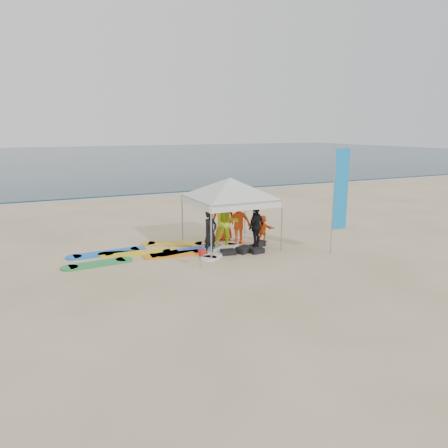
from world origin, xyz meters
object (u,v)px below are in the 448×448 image
person_yellow (226,223)px  person_seated (263,228)px  person_orange_b (223,217)px  surfboard_spread (159,252)px  marker_pennant (204,252)px  person_black_a (210,233)px  person_black_b (256,226)px  feather_flag (340,191)px  person_orange_a (238,221)px  canopy_tent (230,178)px

person_yellow → person_seated: size_ratio=1.83×
person_orange_b → surfboard_spread: bearing=22.0°
person_yellow → surfboard_spread: (-2.43, 0.41, -0.91)m
marker_pennant → surfboard_spread: bearing=110.4°
person_black_a → person_orange_b: person_orange_b is taller
person_black_b → person_orange_b: size_ratio=0.85×
person_orange_b → marker_pennant: person_orange_b is taller
person_orange_b → feather_flag: bearing=138.3°
person_orange_a → marker_pennant: bearing=46.5°
person_orange_b → person_seated: bearing=155.5°
person_black_a → person_black_b: size_ratio=1.01×
person_black_a → canopy_tent: 2.21m
person_yellow → marker_pennant: size_ratio=2.97×
person_yellow → person_orange_b: 1.20m
person_yellow → marker_pennant: (-1.63, -1.74, -0.45)m
surfboard_spread → feather_flag: bearing=-24.9°
person_orange_b → person_seated: size_ratio=1.79×
person_yellow → person_orange_a: 0.84m
person_black_b → person_orange_b: (-0.63, 1.47, 0.14)m
person_orange_a → canopy_tent: (-0.45, -0.23, 1.68)m
person_orange_b → canopy_tent: canopy_tent is taller
person_orange_a → surfboard_spread: person_orange_a is taller
person_black_a → person_black_b: (1.92, 0.19, -0.01)m
canopy_tent → person_orange_b: bearing=80.2°
canopy_tent → person_black_b: bearing=-34.7°
person_orange_a → person_black_a: bearing=35.3°
person_orange_a → person_seated: person_orange_a is taller
person_seated → surfboard_spread: (-4.15, 0.12, -0.48)m
marker_pennant → surfboard_spread: marker_pennant is taller
person_seated → marker_pennant: size_ratio=1.62×
person_black_a → person_orange_a: 1.86m
person_black_b → surfboard_spread: (-3.48, 0.76, -0.75)m
person_yellow → person_orange_b: (0.42, 1.12, -0.02)m
person_black_a → person_black_b: bearing=-18.0°
person_orange_a → marker_pennant: person_orange_a is taller
person_yellow → feather_flag: size_ratio=0.51×
feather_flag → surfboard_spread: size_ratio=0.62×
person_black_b → person_orange_b: bearing=-96.0°
person_black_a → marker_pennant: person_black_a is taller
person_black_a → person_orange_a: person_orange_a is taller
person_seated → feather_flag: size_ratio=0.28×
marker_pennant → feather_flag: bearing=-5.8°
person_orange_a → person_black_b: (0.34, -0.78, -0.08)m
person_orange_a → person_black_b: 0.86m
person_seated → marker_pennant: (-3.35, -2.03, -0.02)m
person_black_a → person_yellow: person_yellow is taller
person_seated → marker_pennant: bearing=95.6°
person_yellow → person_orange_b: size_ratio=1.03×
feather_flag → marker_pennant: (-4.90, 0.50, -1.72)m
person_black_a → canopy_tent: canopy_tent is taller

